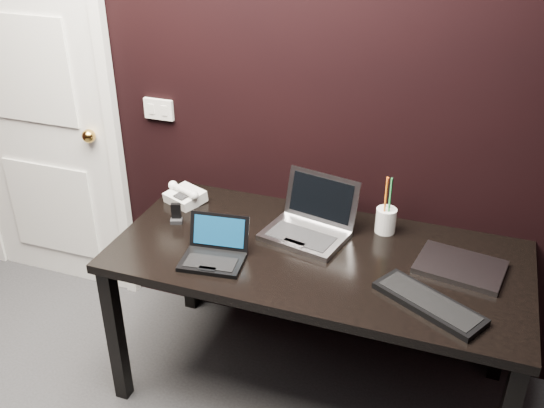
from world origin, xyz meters
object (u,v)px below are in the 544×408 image
(mobile_phone, at_px, (176,215))
(closed_laptop, at_px, (460,267))
(netbook, at_px, (214,253))
(door, at_px, (35,108))
(desk_phone, at_px, (185,196))
(desk, at_px, (317,268))
(silver_laptop, at_px, (309,225))
(pen_cup, at_px, (386,219))
(ext_keyboard, at_px, (429,303))

(mobile_phone, bearing_deg, closed_laptop, 2.16)
(netbook, xyz_separation_m, mobile_phone, (-0.29, 0.22, 0.00))
(door, xyz_separation_m, closed_laptop, (2.21, -0.30, -0.29))
(netbook, xyz_separation_m, closed_laptop, (0.94, 0.26, -0.02))
(netbook, distance_m, desk_phone, 0.52)
(netbook, distance_m, closed_laptop, 0.98)
(door, relative_size, netbook, 7.81)
(door, distance_m, desk, 1.73)
(silver_laptop, relative_size, desk_phone, 1.92)
(netbook, height_order, closed_laptop, netbook)
(mobile_phone, bearing_deg, pen_cup, 14.56)
(silver_laptop, height_order, closed_laptop, silver_laptop)
(desk, relative_size, mobile_phone, 18.93)
(door, bearing_deg, silver_laptop, -8.83)
(desk, height_order, closed_laptop, closed_laptop)
(netbook, bearing_deg, desk_phone, 130.08)
(desk, relative_size, pen_cup, 6.49)
(door, bearing_deg, netbook, -23.98)
(silver_laptop, distance_m, mobile_phone, 0.60)
(netbook, distance_m, ext_keyboard, 0.86)
(pen_cup, bearing_deg, closed_laptop, -29.18)
(door, relative_size, closed_laptop, 5.87)
(silver_laptop, xyz_separation_m, pen_cup, (0.31, 0.13, 0.02))
(door, height_order, desk_phone, door)
(closed_laptop, xyz_separation_m, desk_phone, (-1.28, 0.13, 0.02))
(silver_laptop, distance_m, ext_keyboard, 0.64)
(netbook, height_order, ext_keyboard, netbook)
(mobile_phone, bearing_deg, silver_laptop, 9.73)
(desk, height_order, netbook, netbook)
(netbook, bearing_deg, ext_keyboard, -0.76)
(pen_cup, bearing_deg, door, 176.58)
(door, xyz_separation_m, desk, (1.65, -0.38, -0.38))
(door, height_order, netbook, door)
(ext_keyboard, bearing_deg, pen_cup, 117.94)
(desk_phone, bearing_deg, ext_keyboard, -18.90)
(desk, bearing_deg, silver_laptop, 121.11)
(pen_cup, bearing_deg, mobile_phone, -165.44)
(closed_laptop, bearing_deg, pen_cup, 150.82)
(netbook, height_order, mobile_phone, netbook)
(netbook, xyz_separation_m, ext_keyboard, (0.86, -0.01, -0.02))
(desk, distance_m, pen_cup, 0.37)
(door, height_order, pen_cup, door)
(pen_cup, bearing_deg, netbook, -143.53)
(silver_laptop, bearing_deg, desk, -58.89)
(silver_laptop, relative_size, mobile_phone, 4.41)
(ext_keyboard, relative_size, desk_phone, 2.10)
(desk_phone, distance_m, pen_cup, 0.95)
(desk, relative_size, silver_laptop, 4.30)
(pen_cup, bearing_deg, ext_keyboard, -62.06)
(netbook, xyz_separation_m, desk_phone, (-0.33, 0.40, 0.00))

